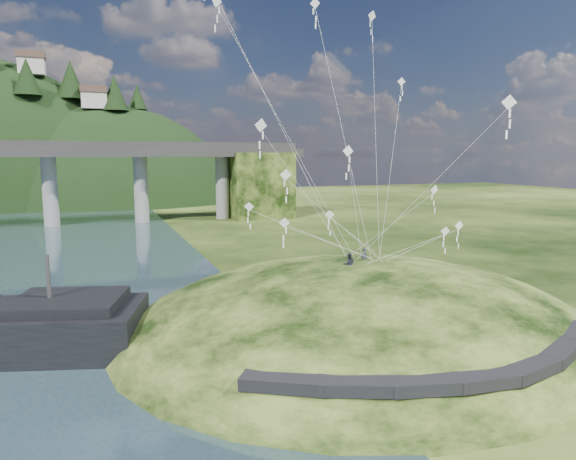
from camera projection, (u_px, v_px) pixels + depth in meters
name	position (u px, v px, depth m)	size (l,w,h in m)	color
ground	(263.00, 356.00, 32.24)	(320.00, 320.00, 0.00)	black
grass_hill	(359.00, 351.00, 37.13)	(36.00, 32.00, 13.00)	black
footpath	(465.00, 367.00, 25.56)	(22.29, 5.84, 0.83)	black
wooden_dock	(194.00, 327.00, 36.23)	(15.49, 7.23, 1.11)	#351D16
kite_flyers	(354.00, 251.00, 36.25)	(2.81, 2.15, 1.66)	#272834
kite_swarm	(333.00, 123.00, 37.57)	(19.45, 17.35, 21.30)	white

